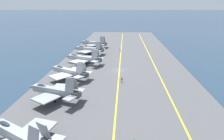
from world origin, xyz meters
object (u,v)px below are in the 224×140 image
Objects in this scene: parked_jet_fourth at (83,58)px; parked_jet_fifth at (89,49)px; parked_jet_second at (54,91)px; crew_red_vest at (122,80)px; parked_jet_third at (69,71)px; crew_blue_vest at (120,50)px; parked_jet_sixth at (94,43)px; parked_jet_nearest at (19,136)px.

parked_jet_fifth is (17.76, 0.85, -0.05)m from parked_jet_fourth.
crew_red_vest is at bearing -51.46° from parked_jet_second.
parked_jet_third is 9.28× the size of crew_blue_vest.
crew_blue_vest is at bearing -124.83° from parked_jet_sixth.
crew_red_vest reaches higher than crew_blue_vest.
parked_jet_nearest is at bearing -179.65° from parked_jet_sixth.
parked_jet_third is at bearing 79.99° from crew_red_vest.
parked_jet_nearest is 50.31m from parked_jet_fourth.
parked_jet_second is 21.18m from crew_red_vest.
parked_jet_fifth is 9.32× the size of crew_red_vest.
parked_jet_third is at bearing 174.62° from parked_jet_fourth.
parked_jet_nearest reaches higher than parked_jet_fifth.
crew_blue_vest is at bearing -69.99° from parked_jet_fifth.
parked_jet_nearest is at bearing 168.69° from crew_blue_vest.
parked_jet_fifth reaches higher than crew_blue_vest.
parked_jet_fifth is (50.16, 0.13, -0.21)m from parked_jet_second.
parked_jet_sixth is at bearing 0.35° from parked_jet_nearest.
crew_red_vest is at bearing -27.61° from parked_jet_nearest.
parked_jet_nearest is 0.99× the size of parked_jet_second.
parked_jet_second is 32.41m from parked_jet_fourth.
parked_jet_nearest is 75.05m from crew_blue_vest.
parked_jet_nearest reaches higher than parked_jet_sixth.
parked_jet_fourth is at bearing -178.36° from parked_jet_sixth.
parked_jet_fifth is at bearing 0.15° from parked_jet_second.
crew_red_vest is (-37.01, -16.64, -1.47)m from parked_jet_fifth.
parked_jet_sixth is at bearing 1.64° from parked_jet_fourth.
parked_jet_second is at bearing 0.87° from parked_jet_nearest.
crew_red_vest is (-3.06, -17.32, -1.29)m from parked_jet_third.
crew_red_vest is (13.16, -16.52, -1.68)m from parked_jet_second.
crew_red_vest is at bearing -155.78° from parked_jet_fifth.
parked_jet_nearest is at bearing 179.48° from parked_jet_fourth.
parked_jet_sixth is 18.62m from crew_blue_vest.
parked_jet_fifth is at bearing 110.01° from crew_blue_vest.
crew_blue_vest is at bearing 2.06° from crew_red_vest.
parked_jet_sixth is (16.11, 0.12, -0.03)m from parked_jet_fifth.
parked_jet_nearest is at bearing -178.20° from parked_jet_third.
parked_jet_third is 8.97× the size of crew_red_vest.
parked_jet_fourth is 1.02× the size of parked_jet_sixth.
parked_jet_nearest reaches higher than crew_red_vest.
parked_jet_third is 0.96× the size of parked_jet_sixth.
parked_jet_fourth reaches higher than crew_red_vest.
crew_red_vest is at bearing -162.49° from parked_jet_sixth.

